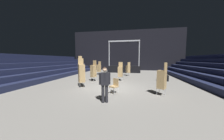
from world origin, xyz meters
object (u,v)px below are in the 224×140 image
Objects in this scene: equipment_road_case at (163,78)px; loose_chair_near_man at (115,85)px; chair_stack_front_right at (93,71)px; chair_stack_rear_left at (81,67)px; chair_stack_rear_right at (120,71)px; man_with_tie at (105,82)px; stage_riser at (124,68)px; chair_stack_mid_right at (82,73)px; chair_stack_mid_centre at (128,69)px; chair_stack_mid_left at (99,68)px; chair_stack_front_left at (162,79)px.

loose_chair_near_man is at bearing -129.16° from equipment_road_case.
chair_stack_front_right is 3.02m from chair_stack_rear_left.
chair_stack_rear_left is at bearing -9.93° from chair_stack_rear_right.
man_with_tie is 1.88× the size of loose_chair_near_man.
chair_stack_front_right is at bearing -104.84° from stage_riser.
chair_stack_mid_right is at bearing -149.78° from equipment_road_case.
chair_stack_rear_right is (2.60, 3.33, -0.17)m from chair_stack_mid_right.
chair_stack_front_right reaches higher than chair_stack_mid_centre.
chair_stack_mid_left is 1.05× the size of chair_stack_mid_centre.
chair_stack_front_right is at bearing -168.33° from equipment_road_case.
stage_riser reaches higher than chair_stack_mid_right.
stage_riser is at bearing 62.84° from chair_stack_mid_centre.
chair_stack_front_left is 1.05× the size of chair_stack_mid_left.
chair_stack_mid_left and chair_stack_rear_right have the same top height.
man_with_tie is 0.91× the size of chair_stack_front_left.
stage_riser is 2.98× the size of man_with_tie.
equipment_road_case is (7.80, -3.42, -0.66)m from chair_stack_mid_left.
chair_stack_rear_right is at bearing -137.60° from chair_stack_mid_centre.
chair_stack_front_left is (3.05, 1.77, -0.03)m from man_with_tie.
man_with_tie is at bearing 126.86° from chair_stack_mid_left.
loose_chair_near_man reaches higher than equipment_road_case.
chair_stack_mid_left is 8.54m from equipment_road_case.
chair_stack_mid_right reaches higher than chair_stack_rear_right.
chair_stack_mid_left is 4.14m from chair_stack_mid_centre.
chair_stack_rear_left is at bearing -17.87° from loose_chair_near_man.
chair_stack_mid_left is at bearing -89.11° from man_with_tie.
chair_stack_front_right is at bearing -129.49° from chair_stack_mid_right.
chair_stack_front_right is at bearing 88.85° from chair_stack_front_left.
chair_stack_mid_centre is at bearing -167.21° from chair_stack_mid_left.
chair_stack_front_left is 2.18× the size of equipment_road_case.
chair_stack_front_right reaches higher than chair_stack_mid_left.
chair_stack_front_left is (3.22, -12.35, 0.34)m from stage_riser.
man_with_tie is 3.52m from chair_stack_front_left.
chair_stack_rear_right is at bearing 148.80° from chair_stack_mid_left.
chair_stack_front_right is 2.69m from chair_stack_rear_right.
equipment_road_case is (6.87, 1.42, -0.74)m from chair_stack_front_right.
chair_stack_mid_centre is at bearing -95.50° from chair_stack_rear_right.
chair_stack_front_left is 2.08× the size of loose_chair_near_man.
chair_stack_front_right is 4.60m from loose_chair_near_man.
equipment_road_case is (4.54, -7.38, -0.37)m from stage_riser.
chair_stack_rear_left is (-4.81, 7.24, 0.27)m from man_with_tie.
chair_stack_mid_left is 2.09× the size of equipment_road_case.
chair_stack_front_right is 1.09× the size of chair_stack_mid_left.
stage_riser is 5.63× the size of loose_chair_near_man.
chair_stack_front_right is at bearing 119.04° from chair_stack_mid_left.
stage_riser is 8.67m from equipment_road_case.
chair_stack_rear_left reaches higher than equipment_road_case.
chair_stack_front_left is at bearing 131.04° from chair_stack_mid_right.
chair_stack_rear_right is 4.43m from loose_chair_near_man.
chair_stack_rear_right reaches higher than loose_chair_near_man.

